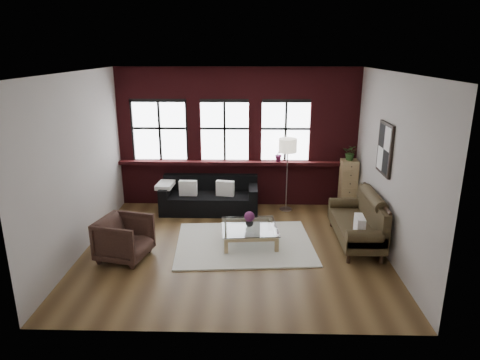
{
  "coord_description": "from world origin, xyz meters",
  "views": [
    {
      "loc": [
        0.3,
        -7.27,
        3.56
      ],
      "look_at": [
        0.1,
        0.6,
        1.15
      ],
      "focal_mm": 32.0,
      "sensor_mm": 36.0,
      "label": 1
    }
  ],
  "objects_px": {
    "armchair": "(124,238)",
    "floor_lamp": "(287,172)",
    "coffee_table": "(249,235)",
    "drawer_chest": "(348,185)",
    "vintage_settee": "(356,219)",
    "vase": "(249,222)",
    "dark_sofa": "(210,195)"
  },
  "relations": [
    {
      "from": "dark_sofa",
      "to": "vase",
      "type": "relative_size",
      "value": 13.93
    },
    {
      "from": "floor_lamp",
      "to": "vintage_settee",
      "type": "bearing_deg",
      "value": -56.18
    },
    {
      "from": "vintage_settee",
      "to": "floor_lamp",
      "type": "height_order",
      "value": "floor_lamp"
    },
    {
      "from": "dark_sofa",
      "to": "drawer_chest",
      "type": "xyz_separation_m",
      "value": [
        3.16,
        0.17,
        0.2
      ]
    },
    {
      "from": "vase",
      "to": "drawer_chest",
      "type": "bearing_deg",
      "value": 39.02
    },
    {
      "from": "vintage_settee",
      "to": "coffee_table",
      "type": "height_order",
      "value": "vintage_settee"
    },
    {
      "from": "coffee_table",
      "to": "vase",
      "type": "height_order",
      "value": "vase"
    },
    {
      "from": "floor_lamp",
      "to": "dark_sofa",
      "type": "bearing_deg",
      "value": -175.84
    },
    {
      "from": "vintage_settee",
      "to": "vase",
      "type": "xyz_separation_m",
      "value": [
        -2.01,
        -0.03,
        -0.08
      ]
    },
    {
      "from": "armchair",
      "to": "floor_lamp",
      "type": "height_order",
      "value": "floor_lamp"
    },
    {
      "from": "dark_sofa",
      "to": "armchair",
      "type": "xyz_separation_m",
      "value": [
        -1.28,
        -2.35,
        -0.01
      ]
    },
    {
      "from": "vase",
      "to": "floor_lamp",
      "type": "height_order",
      "value": "floor_lamp"
    },
    {
      "from": "vintage_settee",
      "to": "floor_lamp",
      "type": "relative_size",
      "value": 1.02
    },
    {
      "from": "vintage_settee",
      "to": "floor_lamp",
      "type": "bearing_deg",
      "value": 123.82
    },
    {
      "from": "dark_sofa",
      "to": "coffee_table",
      "type": "height_order",
      "value": "dark_sofa"
    },
    {
      "from": "armchair",
      "to": "drawer_chest",
      "type": "height_order",
      "value": "drawer_chest"
    },
    {
      "from": "armchair",
      "to": "coffee_table",
      "type": "bearing_deg",
      "value": -58.87
    },
    {
      "from": "dark_sofa",
      "to": "armchair",
      "type": "height_order",
      "value": "dark_sofa"
    },
    {
      "from": "drawer_chest",
      "to": "vase",
      "type": "bearing_deg",
      "value": -140.98
    },
    {
      "from": "armchair",
      "to": "coffee_table",
      "type": "distance_m",
      "value": 2.32
    },
    {
      "from": "armchair",
      "to": "floor_lamp",
      "type": "relative_size",
      "value": 0.46
    },
    {
      "from": "dark_sofa",
      "to": "vase",
      "type": "distance_m",
      "value": 1.89
    },
    {
      "from": "dark_sofa",
      "to": "floor_lamp",
      "type": "distance_m",
      "value": 1.83
    },
    {
      "from": "floor_lamp",
      "to": "armchair",
      "type": "bearing_deg",
      "value": -140.79
    },
    {
      "from": "vase",
      "to": "floor_lamp",
      "type": "distance_m",
      "value": 2.03
    },
    {
      "from": "armchair",
      "to": "drawer_chest",
      "type": "xyz_separation_m",
      "value": [
        4.44,
        2.52,
        0.21
      ]
    },
    {
      "from": "vintage_settee",
      "to": "vase",
      "type": "height_order",
      "value": "vintage_settee"
    },
    {
      "from": "dark_sofa",
      "to": "vintage_settee",
      "type": "relative_size",
      "value": 1.17
    },
    {
      "from": "vintage_settee",
      "to": "drawer_chest",
      "type": "distance_m",
      "value": 1.81
    },
    {
      "from": "vintage_settee",
      "to": "vase",
      "type": "relative_size",
      "value": 11.87
    },
    {
      "from": "vase",
      "to": "floor_lamp",
      "type": "bearing_deg",
      "value": 64.74
    },
    {
      "from": "dark_sofa",
      "to": "coffee_table",
      "type": "bearing_deg",
      "value": -61.02
    }
  ]
}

